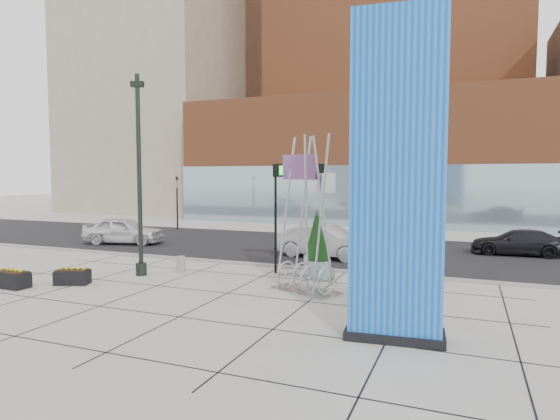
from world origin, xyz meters
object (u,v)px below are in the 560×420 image
at_px(concrete_bollard, 181,264).
at_px(car_silver_mid, 326,242).
at_px(blue_pylon, 397,183).
at_px(lamp_post, 140,194).
at_px(overhead_street_sign, 293,180).
at_px(car_white_west, 124,231).
at_px(public_art_sculpture, 306,251).

bearing_deg(concrete_bollard, car_silver_mid, 49.91).
bearing_deg(blue_pylon, lamp_post, 155.49).
relative_size(overhead_street_sign, car_silver_mid, 0.92).
relative_size(blue_pylon, overhead_street_sign, 1.77).
distance_m(car_white_west, car_silver_mid, 12.81).
relative_size(public_art_sculpture, overhead_street_sign, 1.20).
distance_m(lamp_post, overhead_street_sign, 6.38).
bearing_deg(concrete_bollard, overhead_street_sign, 16.17).
distance_m(blue_pylon, car_silver_mid, 12.16).
height_order(lamp_post, car_silver_mid, lamp_post).
bearing_deg(blue_pylon, car_white_west, 143.55).
bearing_deg(lamp_post, car_silver_mid, 48.67).
bearing_deg(overhead_street_sign, public_art_sculpture, -78.07).
height_order(concrete_bollard, overhead_street_sign, overhead_street_sign).
xyz_separation_m(lamp_post, car_white_west, (-6.81, 6.94, -2.58)).
relative_size(lamp_post, car_white_west, 1.73).
relative_size(concrete_bollard, overhead_street_sign, 0.15).
distance_m(concrete_bollard, car_silver_mid, 7.46).
bearing_deg(blue_pylon, overhead_street_sign, 123.75).
distance_m(lamp_post, car_silver_mid, 9.43).
xyz_separation_m(blue_pylon, lamp_post, (-10.95, 3.84, -0.58)).
relative_size(lamp_post, concrete_bollard, 11.87).
relative_size(blue_pylon, lamp_post, 0.99).
bearing_deg(public_art_sculpture, car_white_west, 175.48).
xyz_separation_m(concrete_bollard, car_silver_mid, (4.80, 5.70, 0.49)).
relative_size(blue_pylon, car_silver_mid, 1.62).
height_order(blue_pylon, lamp_post, lamp_post).
bearing_deg(car_white_west, car_silver_mid, -104.45).
bearing_deg(concrete_bollard, lamp_post, -136.93).
height_order(overhead_street_sign, car_silver_mid, overhead_street_sign).
relative_size(public_art_sculpture, car_silver_mid, 1.10).
xyz_separation_m(lamp_post, concrete_bollard, (1.20, 1.12, -3.04)).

